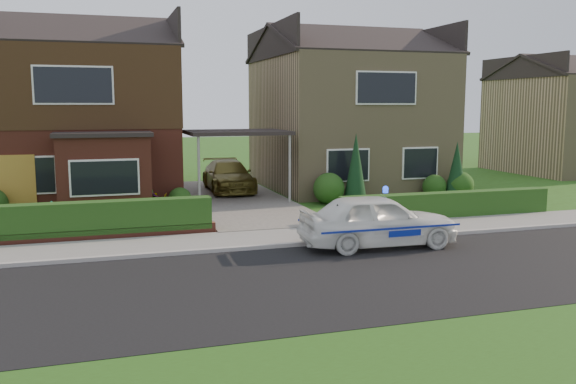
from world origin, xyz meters
name	(u,v)px	position (x,y,z in m)	size (l,w,h in m)	color
ground	(348,277)	(0.00, 0.00, 0.00)	(120.00, 120.00, 0.00)	#244913
road	(348,277)	(0.00, 0.00, 0.00)	(60.00, 6.00, 0.02)	black
kerb	(303,244)	(0.00, 3.05, 0.06)	(60.00, 0.16, 0.12)	#9E9993
sidewalk	(291,237)	(0.00, 4.10, 0.05)	(60.00, 2.00, 0.10)	slate
grass_verge	(485,371)	(0.00, -5.00, 0.00)	(60.00, 4.00, 0.01)	#244913
driveway	(237,200)	(0.00, 11.00, 0.06)	(3.80, 12.00, 0.12)	#666059
house_left	(78,103)	(-5.78, 13.90, 3.81)	(7.50, 9.53, 7.25)	brown
house_right	(346,107)	(5.80, 13.99, 3.66)	(7.50, 8.06, 7.25)	#98845D
carport_link	(237,134)	(0.00, 10.95, 2.66)	(3.80, 3.00, 2.77)	black
garage_door	(1,187)	(-8.25, 9.96, 1.05)	(2.20, 0.10, 2.10)	olive
dwarf_wall	(75,237)	(-5.80, 5.30, 0.18)	(7.70, 0.25, 0.36)	brown
hedge_left	(76,242)	(-5.80, 5.45, 0.00)	(7.50, 0.55, 0.90)	#183912
hedge_right	(447,219)	(5.80, 5.35, 0.00)	(7.50, 0.55, 0.80)	#183912
shrub_left_mid	(134,196)	(-4.00, 9.30, 0.66)	(1.32, 1.32, 1.32)	#183912
shrub_left_near	(180,199)	(-2.40, 9.60, 0.42)	(0.84, 0.84, 0.84)	#183912
shrub_right_near	(329,188)	(3.20, 9.40, 0.60)	(1.20, 1.20, 1.20)	#183912
shrub_right_mid	(434,186)	(7.80, 9.50, 0.48)	(0.96, 0.96, 0.96)	#183912
shrub_right_far	(460,185)	(8.80, 9.20, 0.54)	(1.08, 1.08, 1.08)	#183912
conifer_a	(356,170)	(4.20, 9.20, 1.30)	(0.90, 0.90, 2.60)	black
conifer_b	(456,171)	(8.60, 9.20, 1.10)	(0.90, 0.90, 2.20)	black
neighbour_right	(567,126)	(20.00, 16.00, 2.60)	(6.50, 7.00, 5.20)	#98845D
police_car	(378,221)	(1.87, 2.40, 0.71)	(3.83, 4.23, 1.58)	white
driveway_car	(228,176)	(0.13, 13.27, 0.76)	(1.79, 4.41, 1.28)	brown
potted_plant_a	(52,215)	(-6.55, 7.87, 0.39)	(0.41, 0.28, 0.77)	gray
potted_plant_b	(163,204)	(-3.06, 9.00, 0.36)	(0.32, 0.40, 0.73)	gray
potted_plant_c	(155,204)	(-3.33, 9.00, 0.40)	(0.45, 0.45, 0.80)	gray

